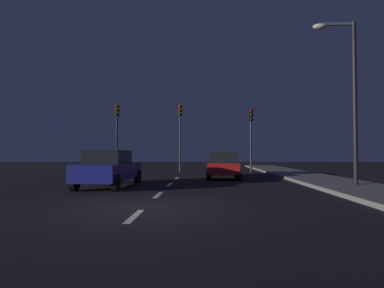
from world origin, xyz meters
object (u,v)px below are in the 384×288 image
Objects in this scene: street_lamp_right at (348,87)px; car_stopped_ahead at (224,165)px; traffic_signal_right at (251,128)px; traffic_signal_center at (180,125)px; car_adjacent_lane at (109,168)px; traffic_signal_left at (117,125)px.

car_stopped_ahead is at bearing 131.27° from street_lamp_right.
traffic_signal_right reaches higher than car_stopped_ahead.
street_lamp_right is at bearing -54.86° from traffic_signal_center.
street_lamp_right is (7.79, -11.06, 0.58)m from traffic_signal_center.
car_adjacent_lane is (-7.56, -10.93, -2.56)m from traffic_signal_right.
traffic_signal_center is 1.08× the size of traffic_signal_right.
traffic_signal_right is 1.02× the size of car_stopped_ahead.
street_lamp_right is at bearing -0.74° from car_adjacent_lane.
traffic_signal_center reaches higher than traffic_signal_right.
street_lamp_right reaches higher than traffic_signal_right.
car_stopped_ahead is at bearing -61.92° from traffic_signal_center.
car_adjacent_lane is at bearing -76.38° from traffic_signal_left.
street_lamp_right is (2.43, -11.06, 0.82)m from traffic_signal_right.
car_stopped_ahead is 0.68× the size of street_lamp_right.
traffic_signal_right reaches higher than car_adjacent_lane.
traffic_signal_center is 6.94m from car_stopped_ahead.
traffic_signal_left is 11.60m from car_adjacent_lane.
car_stopped_ahead is (2.98, -5.59, -2.84)m from traffic_signal_center.
traffic_signal_right is at bearing 67.00° from car_stopped_ahead.
traffic_signal_left reaches higher than car_stopped_ahead.
traffic_signal_center is 13.54m from street_lamp_right.
street_lamp_right is at bearing -77.60° from traffic_signal_right.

